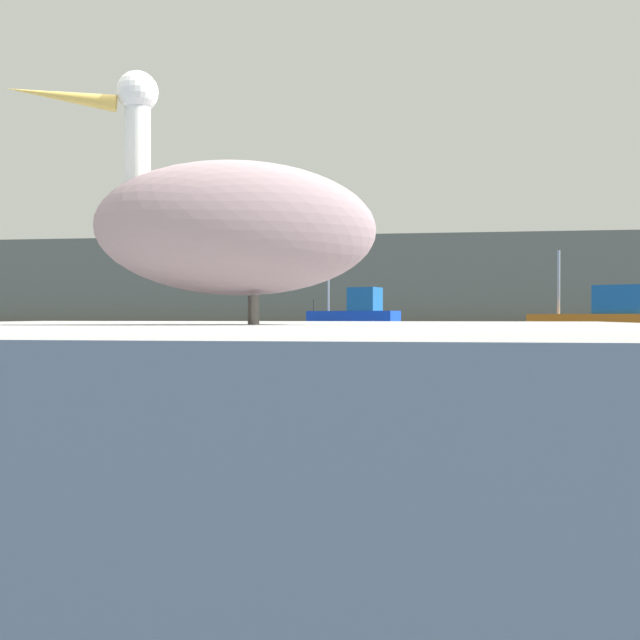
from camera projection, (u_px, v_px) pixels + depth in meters
ground_plane at (215, 515)px, 2.89m from camera, size 260.00×260.00×0.00m
hillside_backdrop at (405, 283)px, 73.02m from camera, size 140.00×15.90×8.57m
pier_dock at (239, 433)px, 2.55m from camera, size 3.32×3.19×0.80m
pelican at (236, 225)px, 2.54m from camera, size 1.34×0.74×0.91m
fishing_boat_blue at (356, 315)px, 39.95m from camera, size 5.53×3.34×4.78m
fishing_boat_orange at (606, 318)px, 29.02m from camera, size 6.08×3.83×3.66m
mooring_buoy at (84, 340)px, 15.36m from camera, size 0.57×0.57×0.57m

